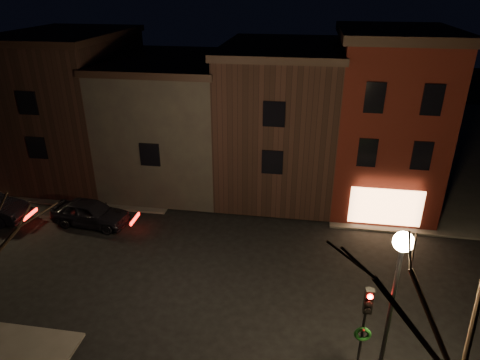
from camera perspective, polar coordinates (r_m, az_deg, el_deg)
ground at (r=21.53m, az=-1.42°, el=-12.17°), size 120.00×120.00×0.00m
sidewalk_far_left at (r=45.45m, az=-22.22°, el=6.58°), size 30.00×30.00×0.12m
corner_building at (r=27.81m, az=18.82°, el=7.79°), size 6.50×8.50×10.50m
row_building_a at (r=28.59m, az=5.35°, el=8.29°), size 7.30×10.30×9.40m
row_building_b at (r=30.07m, az=-8.73°, el=7.95°), size 7.80×10.30×8.40m
row_building_c at (r=32.78m, az=-21.16°, el=9.35°), size 7.30×10.30×9.90m
street_lamp_near at (r=13.70m, az=20.25°, el=-11.66°), size 0.60×0.60×6.48m
traffic_signal at (r=15.43m, az=16.30°, el=-17.62°), size 0.58×0.38×4.05m
parked_car_a at (r=26.42m, az=-19.34°, el=-4.12°), size 4.69×2.23×1.55m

